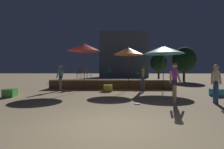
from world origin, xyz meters
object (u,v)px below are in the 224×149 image
(person_3, at_px, (143,77))
(bistro_chair_1, at_px, (109,72))
(cube_seat_0, at_px, (10,93))
(patio_umbrella_0, at_px, (84,47))
(bistro_chair_0, at_px, (140,72))
(bistro_chair_2, at_px, (88,72))
(patio_umbrella_1, at_px, (128,51))
(cube_seat_1, at_px, (108,88))
(patio_umbrella_2, at_px, (164,50))
(person_0, at_px, (216,83))
(person_1, at_px, (175,81))
(cube_seat_2, at_px, (217,92))
(bistro_chair_3, at_px, (79,72))
(background_tree_1, at_px, (159,63))
(frisbee_disc, at_px, (137,104))
(person_2, at_px, (60,77))
(background_tree_0, at_px, (184,60))

(person_3, relative_size, bistro_chair_1, 1.89)
(cube_seat_0, height_order, bistro_chair_1, bistro_chair_1)
(patio_umbrella_0, distance_m, bistro_chair_0, 4.90)
(bistro_chair_1, height_order, bistro_chair_2, same)
(patio_umbrella_1, bearing_deg, bistro_chair_0, 55.99)
(cube_seat_0, height_order, cube_seat_1, same)
(patio_umbrella_2, distance_m, person_0, 5.56)
(cube_seat_0, bearing_deg, person_1, -10.86)
(cube_seat_2, bearing_deg, bistro_chair_2, 150.83)
(patio_umbrella_2, bearing_deg, person_0, -81.06)
(person_1, bearing_deg, cube_seat_1, -139.23)
(cube_seat_0, relative_size, bistro_chair_3, 0.65)
(cube_seat_2, height_order, bistro_chair_2, bistro_chair_2)
(bistro_chair_2, bearing_deg, cube_seat_1, -170.16)
(bistro_chair_0, relative_size, bistro_chair_1, 1.00)
(person_1, height_order, background_tree_1, background_tree_1)
(background_tree_1, bearing_deg, patio_umbrella_2, -102.54)
(bistro_chair_1, bearing_deg, frisbee_disc, -38.32)
(patio_umbrella_0, xyz_separation_m, bistro_chair_3, (-0.60, 1.23, -1.73))
(patio_umbrella_1, height_order, person_2, patio_umbrella_1)
(patio_umbrella_1, distance_m, cube_seat_2, 6.02)
(bistro_chair_0, bearing_deg, cube_seat_1, -76.70)
(cube_seat_2, height_order, person_3, person_3)
(bistro_chair_0, distance_m, bistro_chair_2, 4.19)
(patio_umbrella_2, height_order, cube_seat_0, patio_umbrella_2)
(person_1, distance_m, bistro_chair_1, 7.59)
(patio_umbrella_2, bearing_deg, person_2, -173.42)
(bistro_chair_3, bearing_deg, patio_umbrella_1, 136.45)
(patio_umbrella_1, distance_m, bistro_chair_3, 4.07)
(patio_umbrella_2, relative_size, cube_seat_0, 5.48)
(person_0, distance_m, bistro_chair_3, 9.15)
(person_1, relative_size, bistro_chair_3, 1.91)
(background_tree_0, bearing_deg, cube_seat_0, -138.36)
(patio_umbrella_0, xyz_separation_m, bistro_chair_1, (1.61, 2.37, -1.73))
(background_tree_1, bearing_deg, cube_seat_1, -116.43)
(frisbee_disc, bearing_deg, person_1, 8.76)
(bistro_chair_3, bearing_deg, patio_umbrella_0, 84.95)
(bistro_chair_0, distance_m, background_tree_1, 11.93)
(cube_seat_2, relative_size, person_3, 0.40)
(patio_umbrella_2, xyz_separation_m, cube_seat_0, (-9.03, -3.52, -2.64))
(cube_seat_0, bearing_deg, bistro_chair_1, 46.92)
(patio_umbrella_2, relative_size, background_tree_0, 0.76)
(person_0, bearing_deg, person_3, 32.09)
(person_0, height_order, person_2, person_2)
(patio_umbrella_1, relative_size, person_2, 1.79)
(cube_seat_1, distance_m, bistro_chair_0, 3.63)
(background_tree_1, bearing_deg, cube_seat_0, -126.37)
(cube_seat_1, xyz_separation_m, background_tree_1, (6.73, 13.54, 2.22))
(patio_umbrella_1, xyz_separation_m, person_0, (3.34, -5.03, -1.86))
(cube_seat_0, distance_m, person_0, 10.00)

